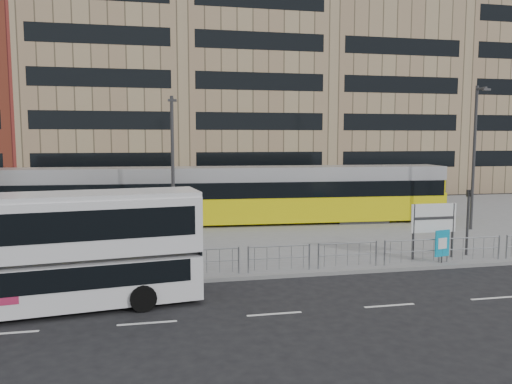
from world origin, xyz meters
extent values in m
plane|color=black|center=(0.00, 0.00, 0.00)|extent=(120.00, 120.00, 0.00)
cube|color=slate|center=(0.00, 12.00, 0.07)|extent=(64.00, 24.00, 0.15)
cube|color=gray|center=(0.00, 0.05, 0.07)|extent=(64.00, 0.25, 0.17)
cube|color=tan|center=(-10.00, 34.00, 11.00)|extent=(14.00, 16.00, 22.00)
cube|color=tan|center=(4.00, 34.00, 12.00)|extent=(14.00, 16.00, 24.00)
cube|color=tan|center=(18.00, 34.00, 10.50)|extent=(14.00, 16.00, 21.00)
cube|color=tan|center=(32.00, 34.00, 11.50)|extent=(14.00, 16.00, 23.00)
cylinder|color=gray|center=(2.00, 0.50, 1.20)|extent=(32.00, 0.05, 0.05)
cylinder|color=gray|center=(2.00, 0.50, 0.70)|extent=(32.00, 0.04, 0.04)
cube|color=white|center=(1.00, -4.00, 0.01)|extent=(62.00, 0.12, 0.01)
cube|color=silver|center=(-9.04, -2.16, 0.92)|extent=(9.82, 3.45, 1.49)
cube|color=silver|center=(-9.04, -2.16, 2.75)|extent=(9.82, 3.45, 1.83)
cube|color=silver|center=(-9.04, -2.16, 3.71)|extent=(9.81, 3.36, 0.26)
cube|color=black|center=(-8.61, -2.10, 1.27)|extent=(8.09, 3.26, 0.74)
cube|color=black|center=(-9.04, -2.16, 2.93)|extent=(9.30, 3.42, 0.96)
cylinder|color=black|center=(-6.13, -2.90, 0.44)|extent=(0.90, 0.37, 0.87)
cylinder|color=black|center=(-6.42, -0.69, 0.44)|extent=(0.90, 0.37, 0.87)
cube|color=yellow|center=(-2.39, 12.47, 1.21)|extent=(31.23, 4.72, 1.78)
cube|color=black|center=(-2.39, 12.47, 2.43)|extent=(30.79, 4.74, 1.00)
cube|color=#BCBCC2|center=(-2.39, 12.47, 3.37)|extent=(31.21, 4.49, 0.89)
cube|color=yellow|center=(12.47, 11.62, 1.93)|extent=(1.47, 2.58, 2.89)
cylinder|color=#2D2D30|center=(-2.39, 12.47, 2.04)|extent=(2.80, 2.80, 3.33)
cube|color=#2D2D30|center=(7.59, 11.90, 0.43)|extent=(3.49, 2.98, 0.56)
cube|color=#2D2D30|center=(-12.37, 13.05, 0.43)|extent=(3.49, 2.98, 0.56)
cylinder|color=#2D2D30|center=(5.76, 1.28, 1.41)|extent=(0.11, 0.11, 2.52)
cylinder|color=#2D2D30|center=(7.74, 1.28, 1.41)|extent=(0.11, 0.11, 2.52)
cube|color=white|center=(6.75, 1.28, 2.02)|extent=(2.19, 0.09, 1.32)
cylinder|color=#2D2D30|center=(6.68, 0.40, 0.54)|extent=(0.06, 0.06, 0.78)
cube|color=#0D92BE|center=(6.68, 0.40, 1.03)|extent=(0.78, 0.23, 1.17)
cube|color=white|center=(6.68, 0.37, 1.03)|extent=(0.48, 0.12, 0.49)
imported|color=black|center=(-4.89, 6.00, 1.13)|extent=(0.56, 0.77, 1.96)
cylinder|color=#2D2D30|center=(-5.45, 0.69, 1.65)|extent=(0.12, 0.12, 3.00)
imported|color=#2D2D30|center=(-5.45, 0.69, 2.75)|extent=(0.20, 0.23, 1.00)
cylinder|color=#2D2D30|center=(8.67, 1.53, 1.65)|extent=(0.12, 0.12, 3.00)
imported|color=#2D2D30|center=(8.67, 1.53, 2.75)|extent=(0.19, 0.22, 1.00)
cylinder|color=#2D2D30|center=(-4.70, 8.01, 4.01)|extent=(0.18, 0.18, 7.72)
cylinder|color=#2D2D30|center=(-4.70, 7.61, 7.67)|extent=(0.14, 0.90, 0.14)
cube|color=#2D2D30|center=(-4.70, 7.16, 7.57)|extent=(0.45, 0.20, 0.12)
cylinder|color=#2D2D30|center=(13.04, 7.48, 4.43)|extent=(0.18, 0.18, 8.56)
cylinder|color=#2D2D30|center=(13.04, 7.08, 8.51)|extent=(0.14, 0.90, 0.14)
cube|color=#2D2D30|center=(13.04, 6.63, 8.41)|extent=(0.45, 0.20, 0.12)
camera|label=1|loc=(-5.70, -19.08, 5.61)|focal=35.00mm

